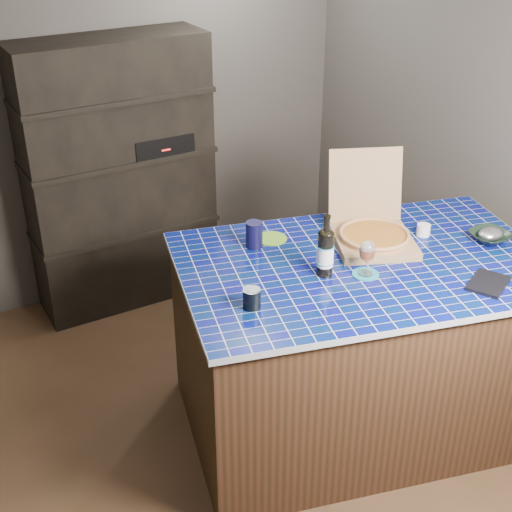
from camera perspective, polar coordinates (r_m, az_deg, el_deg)
room at (r=3.34m, az=-2.16°, el=3.14°), size 3.50×3.50×3.50m
shelving_unit at (r=4.77m, az=-10.78°, el=6.26°), size 1.20×0.41×1.80m
kitchen_island at (r=3.79m, az=8.14°, el=-7.00°), size 2.04×1.56×0.99m
pizza_box at (r=3.68m, az=9.34°, el=1.87°), size 0.55×0.59×0.43m
mead_bottle at (r=3.34m, az=5.56°, el=0.35°), size 0.08×0.08×0.31m
teal_trivet at (r=3.41m, az=8.75°, el=-1.45°), size 0.13×0.13×0.01m
wine_glass at (r=3.36m, az=8.90°, el=0.33°), size 0.08×0.08×0.17m
tumbler at (r=3.11m, az=-0.34°, el=-3.41°), size 0.08×0.08×0.09m
dvd_case at (r=3.46m, az=18.10°, el=-2.09°), size 0.26×0.23×0.02m
bowl at (r=3.86m, az=18.21°, el=1.48°), size 0.20×0.20×0.05m
foil_contents at (r=3.85m, az=18.24°, el=1.68°), size 0.13×0.11×0.06m
white_jar at (r=3.82m, az=13.25°, el=2.04°), size 0.07×0.07×0.06m
navy_cup at (r=3.59m, az=-0.14°, el=1.73°), size 0.09×0.09×0.14m
green_trivet at (r=3.70m, az=1.24°, el=1.41°), size 0.16×0.16×0.01m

